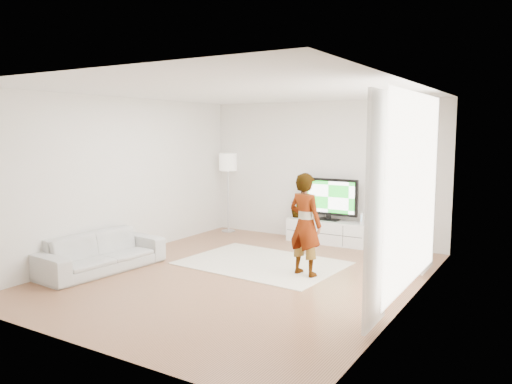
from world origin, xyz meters
The scene contains 17 objects.
floor centered at (0.00, 0.00, 0.00)m, with size 6.00×6.00×0.00m, color #A9704C.
ceiling centered at (0.00, 0.00, 2.80)m, with size 6.00×6.00×0.00m, color white.
wall_left centered at (-2.50, 0.00, 1.40)m, with size 0.02×6.00×2.80m, color silver.
wall_right centered at (2.50, 0.00, 1.40)m, with size 0.02×6.00×2.80m, color silver.
wall_back centered at (0.00, 3.00, 1.40)m, with size 5.00×0.02×2.80m, color silver.
wall_front centered at (0.00, -3.00, 1.40)m, with size 5.00×0.02×2.80m, color silver.
window centered at (2.48, 0.30, 1.45)m, with size 0.01×2.60×2.50m, color white.
curtain_near centered at (2.40, -1.00, 1.35)m, with size 0.04×0.70×2.60m, color white.
curtain_far centered at (2.40, 1.60, 1.35)m, with size 0.04×0.70×2.60m, color white.
media_console centered at (0.24, 2.76, 0.23)m, with size 1.63×0.46×0.46m.
television centered at (0.24, 2.79, 0.91)m, with size 1.19×0.23×0.83m.
game_console centered at (0.95, 2.76, 0.56)m, with size 0.05×0.15×0.21m.
potted_plant centered at (-0.46, 2.77, 0.65)m, with size 0.22×0.22×0.39m, color #3F7238.
rug centered at (-0.09, 0.76, 0.01)m, with size 2.57×1.85×0.01m, color #ECE3C9.
player centered at (0.82, 0.51, 0.80)m, with size 0.57×0.38×1.58m, color #334772.
sofa centered at (-2.06, -0.93, 0.30)m, with size 2.03×0.79×0.59m, color #B7B6B1.
floor_lamp centered at (-2.10, 2.70, 1.46)m, with size 0.38×0.38×1.73m.
Camera 1 is at (4.06, -6.27, 2.21)m, focal length 35.00 mm.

